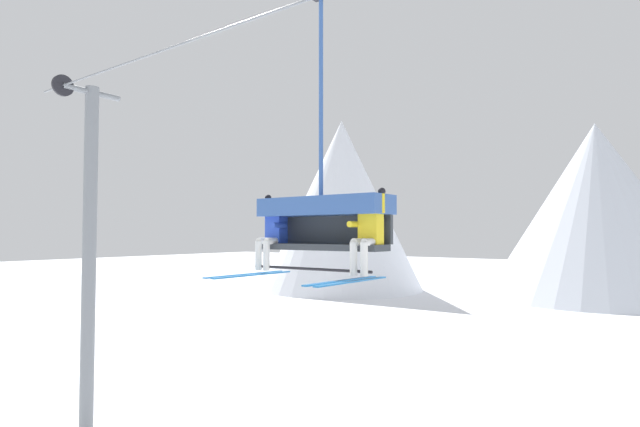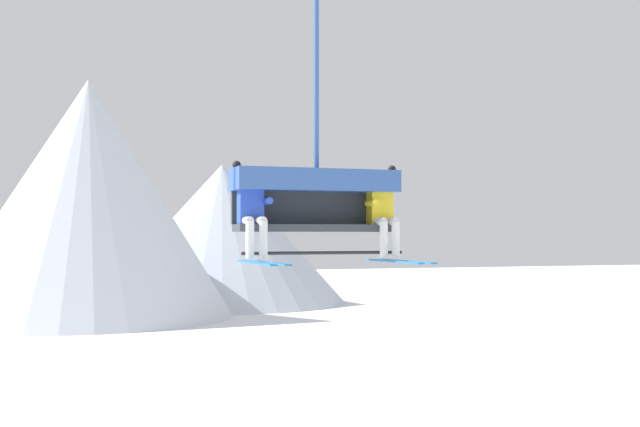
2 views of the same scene
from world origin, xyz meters
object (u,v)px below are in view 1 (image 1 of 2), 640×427
lift_tower_near (89,250)px  chairlift_chair (324,212)px  skier_yellow (367,232)px  skier_blue (271,232)px

lift_tower_near → chairlift_chair: bearing=-4.9°
chairlift_chair → skier_yellow: bearing=-12.9°
lift_tower_near → chairlift_chair: size_ratio=2.12×
chairlift_chair → skier_blue: chairlift_chair is taller
skier_blue → skier_yellow: same height
skier_yellow → chairlift_chair: bearing=167.1°
lift_tower_near → chairlift_chair: lift_tower_near is taller
skier_blue → skier_yellow: 1.86m
skier_blue → skier_yellow: size_ratio=1.00×
chairlift_chair → skier_yellow: size_ratio=2.65×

